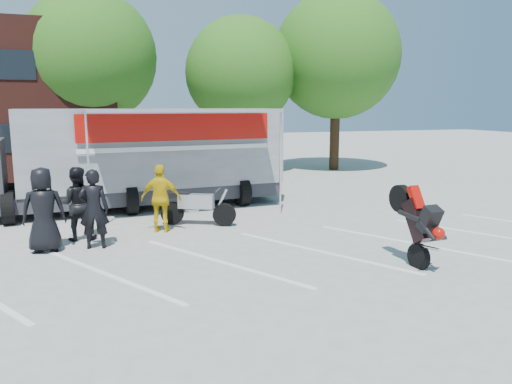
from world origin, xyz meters
TOP-DOWN VIEW (x-y plane):
  - ground at (0.00, 0.00)m, footprint 100.00×100.00m
  - parking_bay_lines at (0.00, 1.00)m, footprint 18.09×13.33m
  - tree_left at (-2.00, 16.00)m, footprint 6.12×6.12m
  - tree_mid at (5.00, 15.00)m, footprint 5.44×5.44m
  - tree_right at (10.00, 14.50)m, footprint 6.46×6.46m
  - transporter_truck at (-0.79, 7.54)m, footprint 10.52×5.62m
  - parked_motorcycle at (0.48, 4.47)m, footprint 2.30×1.62m
  - stunt_bike_rider at (3.97, -0.14)m, footprint 0.85×1.63m
  - spectator_leather_a at (-3.42, 3.09)m, footprint 0.97×0.63m
  - spectator_leather_b at (-2.33, 3.01)m, footprint 0.74×0.54m
  - spectator_leather_c at (-2.72, 3.93)m, footprint 0.94×0.76m
  - spectator_hivis at (-0.61, 4.05)m, footprint 1.15×0.80m

SIDE VIEW (x-z plane):
  - ground at x=0.00m, z-range 0.00..0.00m
  - transporter_truck at x=-0.79m, z-range -1.62..1.62m
  - parked_motorcycle at x=0.48m, z-range -0.58..0.58m
  - stunt_bike_rider at x=3.97m, z-range -0.93..0.93m
  - parking_bay_lines at x=0.00m, z-range 0.00..0.01m
  - spectator_hivis at x=-0.61m, z-range 0.00..1.82m
  - spectator_leather_c at x=-2.72m, z-range 0.00..1.85m
  - spectator_leather_b at x=-2.33m, z-range 0.00..1.89m
  - spectator_leather_a at x=-3.42m, z-range 0.00..1.97m
  - tree_mid at x=5.00m, z-range 1.10..8.78m
  - tree_left at x=-2.00m, z-range 1.25..9.89m
  - tree_right at x=10.00m, z-range 1.32..10.44m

